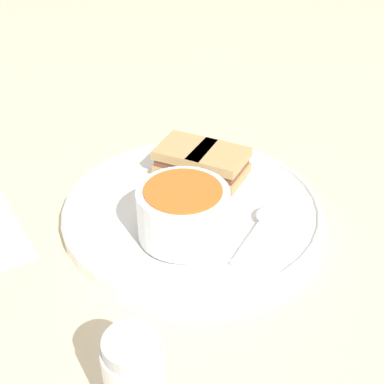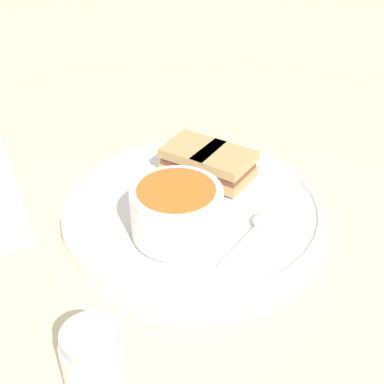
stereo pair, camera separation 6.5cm
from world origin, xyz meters
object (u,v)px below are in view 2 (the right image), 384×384
spoon (260,223)px  sandwich_half_far (192,157)px  soup_bowl (177,211)px  sandwich_half_near (224,167)px  salt_shaker (95,372)px

spoon → sandwich_half_far: size_ratio=1.39×
soup_bowl → sandwich_half_far: bearing=-140.1°
sandwich_half_near → soup_bowl: bearing=19.6°
spoon → salt_shaker: salt_shaker is taller
soup_bowl → spoon: soup_bowl is taller
spoon → soup_bowl: bearing=132.2°
spoon → sandwich_half_near: (-0.04, -0.10, 0.01)m
soup_bowl → salt_shaker: salt_shaker is taller
soup_bowl → sandwich_half_near: 0.13m
sandwich_half_far → salt_shaker: bearing=34.4°
salt_shaker → sandwich_half_far: bearing=-145.6°
sandwich_half_far → salt_shaker: size_ratio=0.90×
soup_bowl → sandwich_half_far: (-0.11, -0.09, -0.01)m
sandwich_half_near → sandwich_half_far: size_ratio=0.98×
salt_shaker → sandwich_half_near: bearing=-153.3°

